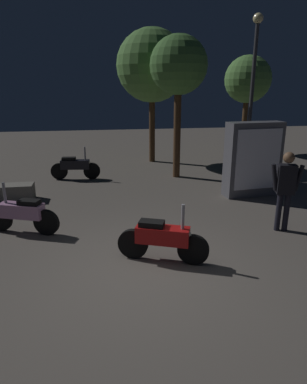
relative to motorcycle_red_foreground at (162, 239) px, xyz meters
The scene contains 10 objects.
ground_plane 0.69m from the motorcycle_red_foreground, 143.12° to the right, with size 40.00×40.00×0.00m, color #605951.
motorcycle_red_foreground is the anchor object (origin of this frame).
motorcycle_black_parked_left 6.32m from the motorcycle_red_foreground, 107.08° to the left, with size 1.66×0.40×1.11m.
motorcycle_pink_parked_right 3.21m from the motorcycle_red_foreground, 148.06° to the left, with size 1.59×0.68×1.11m.
person_rider_beside 3.03m from the motorcycle_red_foreground, 17.84° to the left, with size 0.66×0.34×1.74m.
streetlamp_near 8.93m from the motorcycle_red_foreground, 55.85° to the left, with size 0.36×0.36×5.50m.
tree_left_bg 11.77m from the motorcycle_red_foreground, 59.39° to the left, with size 2.10×2.10×4.40m.
tree_center_bg 9.16m from the motorcycle_red_foreground, 82.08° to the left, with size 2.79×2.79×5.20m.
tree_right_bg 6.82m from the motorcycle_red_foreground, 74.51° to the left, with size 1.87×1.87×4.62m.
kiosk_billboard 4.77m from the motorcycle_red_foreground, 46.26° to the left, with size 1.64×0.68×2.10m.
Camera 1 is at (-0.62, -5.04, 3.02)m, focal length 31.42 mm.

